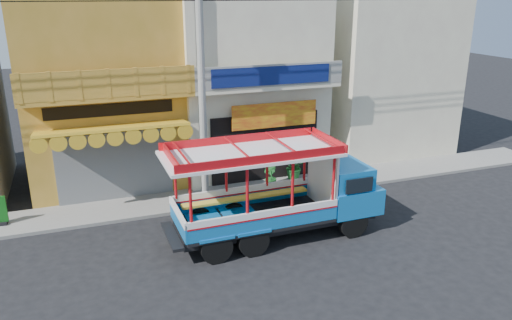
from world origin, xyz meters
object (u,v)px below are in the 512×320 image
(utility_pole, at_px, (206,70))
(potted_plant_a, at_px, (294,166))
(potted_plant_b, at_px, (270,177))
(songthaew_truck, at_px, (291,190))

(utility_pole, xyz_separation_m, potted_plant_a, (4.00, 1.32, -4.39))
(potted_plant_a, bearing_deg, potted_plant_b, 170.98)
(songthaew_truck, relative_size, potted_plant_a, 6.61)
(potted_plant_b, bearing_deg, potted_plant_a, -76.97)
(potted_plant_a, height_order, potted_plant_b, potted_plant_a)
(songthaew_truck, bearing_deg, potted_plant_b, 78.48)
(utility_pole, height_order, songthaew_truck, utility_pole)
(songthaew_truck, height_order, potted_plant_b, songthaew_truck)
(potted_plant_a, bearing_deg, songthaew_truck, -154.17)
(potted_plant_a, distance_m, potted_plant_b, 1.59)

